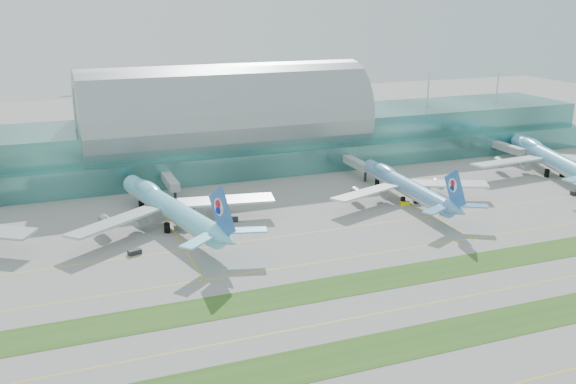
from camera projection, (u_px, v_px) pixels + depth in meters
name	position (u px, v px, depth m)	size (l,w,h in m)	color
ground	(367.00, 286.00, 160.80)	(700.00, 700.00, 0.00)	gray
terminal	(226.00, 133.00, 271.68)	(340.00, 69.10, 36.00)	#3D7A75
grass_strip_near	(428.00, 339.00, 135.79)	(420.00, 12.00, 0.08)	#2D591E
grass_strip_far	(363.00, 282.00, 162.58)	(420.00, 12.00, 0.08)	#2D591E
taxiline_b	(395.00, 310.00, 148.30)	(420.00, 0.35, 0.01)	yellow
taxiline_c	(336.00, 259.00, 176.88)	(420.00, 0.35, 0.01)	yellow
taxiline_d	(306.00, 233.00, 196.52)	(420.00, 0.35, 0.01)	yellow
airliner_b	(169.00, 206.00, 200.56)	(67.57, 77.89, 21.67)	#70DCF8
airliner_c	(405.00, 185.00, 226.61)	(61.13, 69.36, 19.10)	#61A2D6
airliner_d	(551.00, 158.00, 260.98)	(67.72, 78.51, 22.12)	#66B7E0
gse_c	(135.00, 252.00, 180.34)	(3.68, 1.93, 1.38)	black
gse_d	(233.00, 219.00, 206.57)	(3.06, 1.56, 1.50)	black
gse_e	(405.00, 203.00, 222.84)	(3.13, 1.79, 1.37)	yellow
gse_f	(437.00, 199.00, 227.94)	(3.20, 1.60, 1.48)	black
gse_g	(575.00, 193.00, 234.66)	(3.44, 1.95, 1.49)	black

